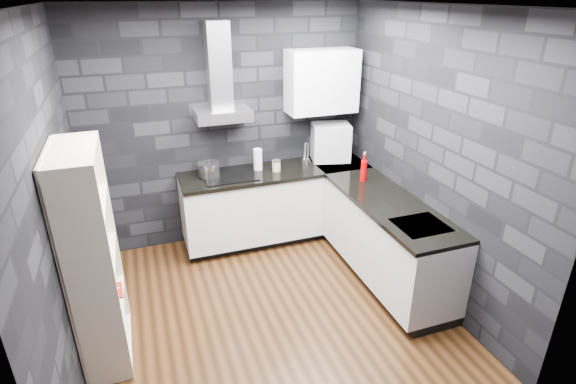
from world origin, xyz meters
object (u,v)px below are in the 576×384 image
storage_jar (276,166)px  appliance_garage (330,142)px  bookshelf (93,259)px  pot (209,170)px  fruit_bowl (92,260)px  glass_vase (258,159)px  utensil_crock (306,164)px  red_bottle (364,171)px

storage_jar → appliance_garage: bearing=10.9°
bookshelf → storage_jar: bearing=22.7°
pot → fruit_bowl: (-1.16, -1.45, -0.04)m
pot → fruit_bowl: 1.86m
pot → glass_vase: size_ratio=0.95×
utensil_crock → bookshelf: bookshelf is taller
utensil_crock → red_bottle: red_bottle is taller
red_bottle → bookshelf: 2.81m
fruit_bowl → utensil_crock: bearing=30.2°
pot → fruit_bowl: size_ratio=0.99×
utensil_crock → bookshelf: 2.57m
glass_vase → utensil_crock: bearing=-18.1°
appliance_garage → red_bottle: size_ratio=1.91×
utensil_crock → red_bottle: size_ratio=0.53×
appliance_garage → bookshelf: bearing=-138.0°
appliance_garage → bookshelf: size_ratio=0.25×
bookshelf → glass_vase: bearing=27.8°
pot → bookshelf: (-1.16, -1.38, -0.08)m
appliance_garage → fruit_bowl: appliance_garage is taller
glass_vase → red_bottle: (0.99, -0.70, -0.01)m
storage_jar → glass_vase: bearing=147.9°
utensil_crock → red_bottle: 0.71m
pot → red_bottle: bearing=-23.3°
utensil_crock → pot: bearing=172.8°
appliance_garage → bookshelf: bookshelf is taller
red_bottle → fruit_bowl: 2.83m
fruit_bowl → storage_jar: bearing=35.5°
utensil_crock → red_bottle: (0.46, -0.53, 0.05)m
storage_jar → red_bottle: (0.80, -0.59, 0.06)m
storage_jar → bookshelf: size_ratio=0.06×
utensil_crock → fruit_bowl: 2.61m
red_bottle → appliance_garage: bearing=95.2°
pot → bookshelf: bookshelf is taller
pot → storage_jar: (0.76, -0.08, -0.02)m
glass_vase → bookshelf: 2.24m
utensil_crock → bookshelf: bearing=-151.2°
storage_jar → fruit_bowl: bearing=-144.5°
fruit_bowl → glass_vase: bearing=40.6°
storage_jar → appliance_garage: (0.73, 0.14, 0.17)m
bookshelf → fruit_bowl: 0.08m
red_bottle → pot: bearing=156.7°
bookshelf → fruit_bowl: bearing=-101.4°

